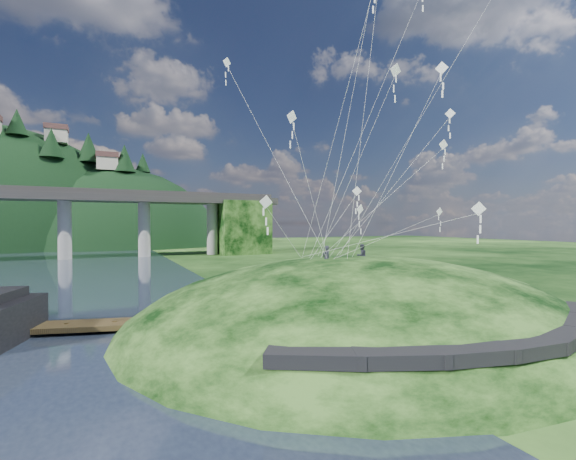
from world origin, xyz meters
name	(u,v)px	position (x,y,z in m)	size (l,w,h in m)	color
ground	(272,345)	(0.00, 0.00, 0.00)	(320.00, 320.00, 0.00)	black
grass_hill	(358,343)	(8.00, 2.00, -1.50)	(36.00, 32.00, 13.00)	black
footpath	(498,338)	(7.46, -9.74, 2.08)	(22.29, 5.84, 0.83)	black
bridge	(6,212)	(-26.46, 70.07, 9.70)	(160.00, 11.00, 15.00)	#2D2B2B
wooden_dock	(115,324)	(-8.69, 7.67, 0.45)	(14.48, 6.04, 1.03)	#362916
kite_flyers	(350,244)	(7.86, 2.93, 5.90)	(4.37, 1.09, 1.91)	#292A37
kite_swarm	(394,100)	(9.37, -0.27, 16.30)	(18.81, 11.69, 20.44)	white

